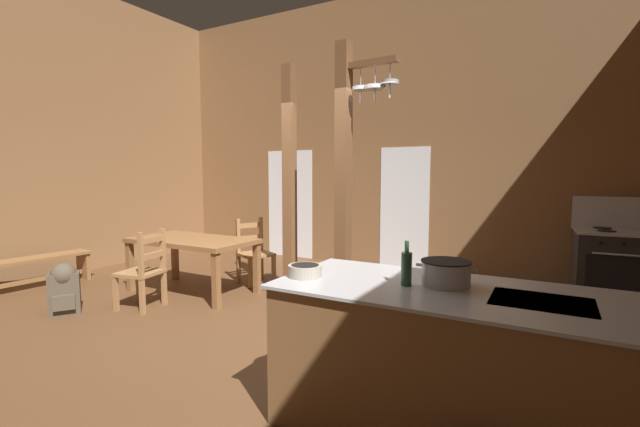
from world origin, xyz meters
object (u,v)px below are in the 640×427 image
Objects in this scene: bench_along_left_wall at (33,267)px; ladderback_chair_near_window at (254,252)px; dining_table at (192,245)px; stockpot_on_counter at (446,273)px; mixing_bowl_on_counter at (305,271)px; ladderback_chair_by_post at (143,271)px; stove_range at (626,268)px; kitchen_island at (451,363)px; bottle_tall_on_counter at (406,268)px; backpack at (64,287)px.

ladderback_chair_near_window is at bearing 35.90° from bench_along_left_wall.
dining_table is 3.99m from stockpot_on_counter.
bench_along_left_wall is at bearing 171.84° from mixing_bowl_on_counter.
mixing_bowl_on_counter is at bearing -8.16° from bench_along_left_wall.
dining_table is 0.82m from ladderback_chair_by_post.
stove_range is 7.79m from bench_along_left_wall.
stockpot_on_counter is at bearing -34.41° from ladderback_chair_near_window.
kitchen_island is 1.41× the size of bench_along_left_wall.
stove_range is 1.39× the size of ladderback_chair_by_post.
stove_range is at bearing 69.35° from stockpot_on_counter.
dining_table is 4.52× the size of stockpot_on_counter.
stockpot_on_counter is at bearing -21.22° from dining_table.
kitchen_island is 2.28× the size of ladderback_chair_by_post.
ladderback_chair_by_post is at bearing -103.44° from ladderback_chair_near_window.
bottle_tall_on_counter is (3.49, -1.57, 0.38)m from dining_table.
backpack is at bearing -136.17° from ladderback_chair_by_post.
stove_range reaches higher than backpack.
stove_range reaches higher than bench_along_left_wall.
stockpot_on_counter is 0.25m from bottle_tall_on_counter.
bottle_tall_on_counter is at bearing -5.97° from bench_along_left_wall.
kitchen_island is 4.38m from backpack.
dining_table is 1.11× the size of bench_along_left_wall.
mixing_bowl_on_counter reaches higher than kitchen_island.
stockpot_on_counter reaches higher than backpack.
stove_range is 4.70× the size of bottle_tall_on_counter.
backpack is (-0.61, -1.39, -0.34)m from dining_table.
backpack is (-5.65, -3.51, -0.17)m from stove_range.
stove_range reaches higher than dining_table.
stockpot_on_counter reaches higher than bench_along_left_wall.
bottle_tall_on_counter reaches higher than bench_along_left_wall.
ladderback_chair_by_post is at bearing -149.91° from stove_range.
bottle_tall_on_counter is (0.67, 0.12, 0.07)m from mixing_bowl_on_counter.
backpack is (-4.38, 0.13, -0.15)m from kitchen_island.
ladderback_chair_near_window is at bearing 76.56° from ladderback_chair_by_post.
bottle_tall_on_counter is at bearing -112.87° from stove_range.
stockpot_on_counter reaches higher than kitchen_island.
kitchen_island is at bearing -109.31° from stove_range.
bottle_tall_on_counter is at bearing -12.46° from ladderback_chair_by_post.
ladderback_chair_by_post is at bearing 170.13° from stockpot_on_counter.
kitchen_island is 7.72× the size of bottle_tall_on_counter.
ladderback_chair_near_window is 0.62× the size of bench_along_left_wall.
mixing_bowl_on_counter reaches higher than backpack.
bench_along_left_wall is 1.54m from backpack.
dining_table is 1.79× the size of ladderback_chair_by_post.
bottle_tall_on_counter is at bearing -24.14° from dining_table.
ladderback_chair_by_post is at bearing 5.02° from bench_along_left_wall.
stockpot_on_counter is at bearing -110.65° from stove_range.
stove_range is at bearing 22.79° from dining_table.
stockpot_on_counter is (3.31, -2.26, 0.55)m from ladderback_chair_near_window.
ladderback_chair_by_post is (-3.76, 0.73, -0.01)m from kitchen_island.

